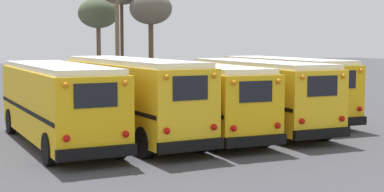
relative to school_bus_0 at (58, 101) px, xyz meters
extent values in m
plane|color=#424247|center=(5.86, 0.98, -1.68)|extent=(160.00, 160.00, 0.00)
cube|color=yellow|center=(0.00, 0.02, -0.06)|extent=(2.56, 9.77, 2.50)
cube|color=white|center=(0.00, 0.02, 1.28)|extent=(2.36, 9.38, 0.20)
cube|color=black|center=(0.03, -4.90, -1.13)|extent=(2.54, 0.22, 0.36)
cube|color=black|center=(0.03, -4.88, 0.62)|extent=(1.37, 0.04, 0.75)
sphere|color=red|center=(-0.90, -4.92, -0.63)|extent=(0.22, 0.22, 0.22)
sphere|color=orange|center=(-0.90, -4.92, 0.96)|extent=(0.18, 0.18, 0.18)
sphere|color=red|center=(0.97, -4.90, -0.63)|extent=(0.22, 0.22, 0.22)
sphere|color=orange|center=(0.97, -4.90, 0.96)|extent=(0.18, 0.18, 0.18)
cube|color=black|center=(-1.26, 0.01, -0.25)|extent=(0.09, 9.56, 0.14)
cube|color=black|center=(1.26, 0.03, -0.25)|extent=(0.09, 9.56, 0.14)
cylinder|color=black|center=(-1.19, 3.59, -1.15)|extent=(0.29, 1.07, 1.06)
cylinder|color=black|center=(1.14, 3.61, -1.15)|extent=(0.29, 1.07, 1.06)
cylinder|color=black|center=(-1.14, -3.57, -1.15)|extent=(0.29, 1.07, 1.06)
cylinder|color=black|center=(1.19, -3.55, -1.15)|extent=(0.29, 1.07, 1.06)
cube|color=yellow|center=(2.93, 0.07, 0.02)|extent=(2.69, 10.37, 2.65)
cube|color=white|center=(2.93, 0.07, 1.45)|extent=(2.49, 9.95, 0.20)
cube|color=black|center=(3.12, -5.11, -1.13)|extent=(2.37, 0.29, 0.36)
cube|color=black|center=(3.12, -5.08, 0.75)|extent=(1.27, 0.08, 0.80)
sphere|color=red|center=(2.25, -5.15, -0.58)|extent=(0.22, 0.22, 0.22)
sphere|color=orange|center=(2.25, -5.15, 1.13)|extent=(0.18, 0.18, 0.18)
sphere|color=red|center=(3.99, -5.09, -0.58)|extent=(0.22, 0.22, 0.22)
sphere|color=orange|center=(3.99, -5.09, 1.13)|extent=(0.18, 0.18, 0.18)
cube|color=black|center=(1.76, 0.03, -0.18)|extent=(0.39, 10.08, 0.14)
cube|color=black|center=(4.10, 0.11, -0.18)|extent=(0.39, 10.08, 0.14)
cylinder|color=black|center=(1.72, 3.88, -1.15)|extent=(0.32, 1.09, 1.08)
cylinder|color=black|center=(3.87, 3.95, -1.15)|extent=(0.32, 1.09, 1.08)
cylinder|color=black|center=(2.00, -3.81, -1.15)|extent=(0.32, 1.09, 1.08)
cylinder|color=black|center=(4.15, -3.73, -1.15)|extent=(0.32, 1.09, 1.08)
cube|color=yellow|center=(5.86, 0.24, -0.13)|extent=(2.81, 10.71, 2.43)
cube|color=white|center=(5.86, 0.24, 1.19)|extent=(2.61, 10.28, 0.20)
cube|color=black|center=(5.61, -5.10, -1.16)|extent=(2.36, 0.31, 0.36)
cube|color=black|center=(5.61, -5.07, 0.54)|extent=(1.27, 0.09, 0.73)
sphere|color=red|center=(4.75, -5.07, -0.68)|extent=(0.22, 0.22, 0.22)
sphere|color=orange|center=(4.75, -5.07, 0.87)|extent=(0.18, 0.18, 0.18)
sphere|color=red|center=(6.48, -5.15, -0.68)|extent=(0.22, 0.22, 0.22)
sphere|color=orange|center=(6.48, -5.15, 0.87)|extent=(0.18, 0.18, 0.18)
cube|color=black|center=(4.70, 0.30, -0.31)|extent=(0.52, 10.39, 0.14)
cube|color=black|center=(7.03, 0.19, -0.31)|extent=(0.52, 10.39, 0.14)
cylinder|color=black|center=(4.98, 4.30, -1.20)|extent=(0.33, 0.99, 0.97)
cylinder|color=black|center=(7.13, 4.19, -1.20)|extent=(0.33, 0.99, 0.97)
cylinder|color=black|center=(4.60, -3.71, -1.20)|extent=(0.33, 0.99, 0.97)
cylinder|color=black|center=(6.75, -3.81, -1.20)|extent=(0.33, 0.99, 0.97)
cube|color=yellow|center=(8.80, -0.22, -0.07)|extent=(2.78, 9.41, 2.50)
cube|color=white|center=(8.80, -0.22, 1.28)|extent=(2.57, 9.03, 0.20)
cube|color=black|center=(8.60, -4.91, -1.14)|extent=(2.44, 0.30, 0.36)
cube|color=black|center=(8.60, -4.89, 0.61)|extent=(1.31, 0.09, 0.75)
sphere|color=red|center=(7.71, -4.89, -0.64)|extent=(0.22, 0.22, 0.22)
sphere|color=orange|center=(7.71, -4.89, 0.96)|extent=(0.18, 0.18, 0.18)
sphere|color=red|center=(9.49, -4.96, -0.64)|extent=(0.22, 0.22, 0.22)
sphere|color=orange|center=(9.49, -4.96, 0.96)|extent=(0.18, 0.18, 0.18)
cube|color=black|center=(7.60, -0.17, -0.26)|extent=(0.41, 9.13, 0.14)
cube|color=black|center=(10.00, -0.27, -0.26)|extent=(0.41, 9.13, 0.14)
cylinder|color=black|center=(7.83, 3.19, -1.17)|extent=(0.32, 1.04, 1.03)
cylinder|color=black|center=(10.05, 3.09, -1.17)|extent=(0.32, 1.04, 1.03)
cylinder|color=black|center=(7.54, -3.53, -1.17)|extent=(0.32, 1.04, 1.03)
cylinder|color=black|center=(9.77, -3.62, -1.17)|extent=(0.32, 1.04, 1.03)
cube|color=yellow|center=(11.73, 2.08, -0.08)|extent=(2.81, 9.50, 2.56)
cube|color=white|center=(11.73, 2.08, 1.30)|extent=(2.60, 9.11, 0.20)
cube|color=black|center=(11.49, -2.65, -1.18)|extent=(2.39, 0.32, 0.36)
cube|color=black|center=(11.49, -2.62, 0.62)|extent=(1.29, 0.09, 0.77)
sphere|color=red|center=(10.62, -2.61, -0.65)|extent=(0.22, 0.22, 0.22)
sphere|color=orange|center=(10.62, -2.61, 0.98)|extent=(0.18, 0.18, 0.18)
sphere|color=red|center=(12.37, -2.70, -0.65)|extent=(0.22, 0.22, 0.22)
sphere|color=orange|center=(12.37, -2.70, 0.98)|extent=(0.18, 0.18, 0.18)
cube|color=black|center=(10.55, 2.14, -0.27)|extent=(0.49, 9.19, 0.14)
cube|color=black|center=(12.91, 2.02, -0.27)|extent=(0.49, 9.19, 0.14)
cylinder|color=black|center=(10.81, 5.53, -1.22)|extent=(0.33, 0.95, 0.94)
cylinder|color=black|center=(12.99, 5.42, -1.22)|extent=(0.33, 0.95, 0.94)
cylinder|color=black|center=(10.47, -1.26, -1.22)|extent=(0.33, 0.95, 0.94)
cylinder|color=black|center=(12.65, -1.37, -1.22)|extent=(0.33, 0.95, 0.94)
cylinder|color=brown|center=(7.18, 14.09, 2.12)|extent=(0.27, 0.27, 7.60)
cylinder|color=brown|center=(10.93, 17.63, 1.01)|extent=(0.36, 0.36, 5.39)
ellipsoid|color=#5B5447|center=(10.93, 17.63, 4.55)|extent=(3.08, 3.08, 2.31)
cylinder|color=#473323|center=(9.54, 19.96, 1.81)|extent=(0.25, 0.25, 6.98)
cylinder|color=brown|center=(9.23, 24.89, 0.94)|extent=(0.36, 0.36, 5.26)
ellipsoid|color=#4C563D|center=(9.23, 24.89, 4.48)|extent=(3.29, 3.29, 2.47)
camera|label=1|loc=(-5.11, -22.08, 2.31)|focal=55.00mm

